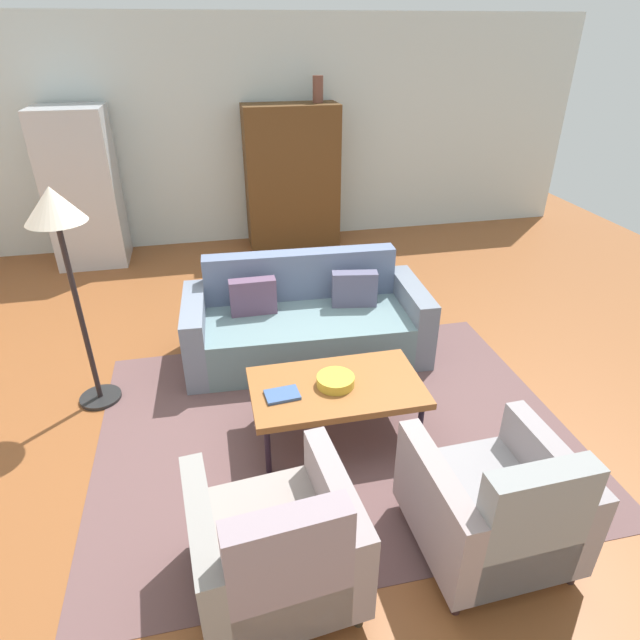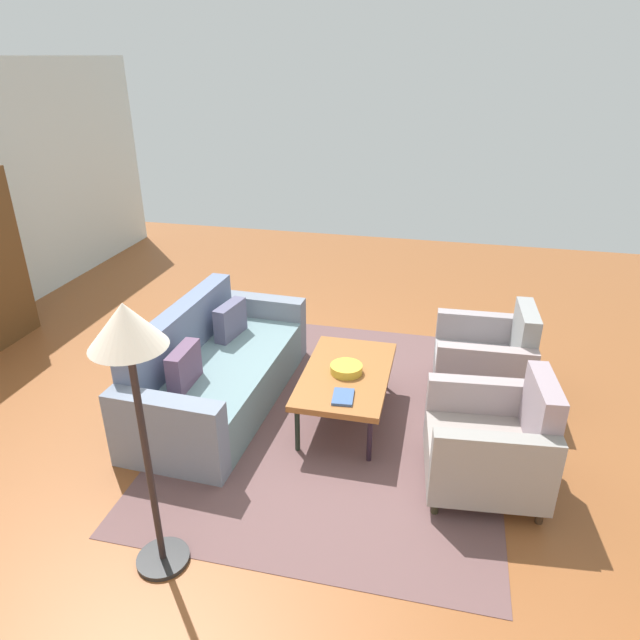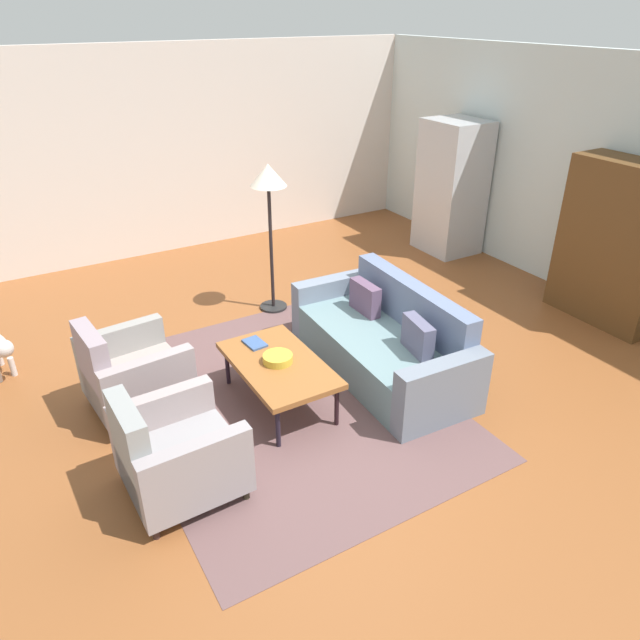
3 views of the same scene
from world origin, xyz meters
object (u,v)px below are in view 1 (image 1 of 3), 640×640
Objects in this scene: armchair_left at (277,551)px; coffee_table at (336,389)px; armchair_right at (496,510)px; floor_lamp at (58,227)px; vase_tall at (318,89)px; book_stack at (282,395)px; couch at (305,322)px; refrigerator at (83,189)px; cabinet at (292,177)px; fruit_bowl at (336,381)px.

coffee_table is at bearing 57.55° from armchair_left.
armchair_right is 0.51× the size of floor_lamp.
coffee_table is at bearing -24.71° from floor_lamp.
book_stack is at bearing -105.49° from vase_tall.
refrigerator is at bearing -48.24° from couch.
refrigerator is 1.08× the size of floor_lamp.
floor_lamp is (-1.75, 0.80, 1.04)m from coffee_table.
floor_lamp is (-2.47, -3.17, -0.51)m from vase_tall.
armchair_right is 5.39m from vase_tall.
refrigerator is (-2.79, 5.04, 0.58)m from armchair_right.
coffee_table is 1.31m from armchair_left.
cabinet is 3.85m from floor_lamp.
armchair_right is at bearing -61.01° from refrigerator.
refrigerator reaches higher than floor_lamp.
coffee_table is at bearing 115.27° from armchair_right.
armchair_right reaches higher than book_stack.
couch is 1.30m from book_stack.
couch reaches higher than book_stack.
refrigerator reaches higher than armchair_right.
fruit_bowl is at bearing 91.97° from couch.
floor_lamp is at bearing 14.80° from couch.
armchair_left is 0.51× the size of floor_lamp.
cabinet is at bearing -95.04° from couch.
cabinet reaches higher than armchair_left.
armchair_right is 3.65× the size of book_stack.
fruit_bowl is at bearing 115.57° from armchair_right.
vase_tall reaches higher than refrigerator.
couch is 6.88× the size of vase_tall.
coffee_table is 1.36× the size of armchair_right.
fruit_bowl reaches higher than book_stack.
vase_tall reaches higher than armchair_left.
cabinet is 1.05× the size of floor_lamp.
armchair_left reaches higher than coffee_table.
book_stack is at bearing 74.82° from couch.
vase_tall reaches higher than armchair_right.
couch is at bearing 70.28° from armchair_left.
armchair_right is (0.60, -2.35, 0.06)m from couch.
armchair_right is 3.26m from floor_lamp.
fruit_bowl is at bearing 180.00° from coffee_table.
armchair_left is at bearing -72.43° from refrigerator.
fruit_bowl is 0.39m from book_stack.
armchair_right is 0.49× the size of cabinet.
refrigerator is 3.14m from floor_lamp.
armchair_right is at bearing -5.48° from armchair_left.
couch is 2.43× the size of armchair_left.
cabinet reaches higher than floor_lamp.
book_stack is 1.89m from floor_lamp.
book_stack is 4.12m from cabinet.
refrigerator is at bearing -178.04° from vase_tall.
vase_tall reaches higher than couch.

